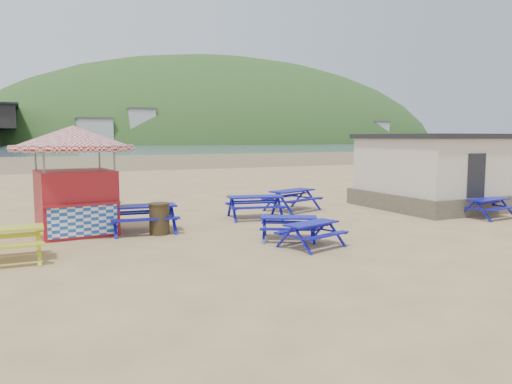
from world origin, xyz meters
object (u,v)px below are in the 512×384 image
ice_cream_kiosk (74,166)px  picnic_table_blue_b (255,207)px  litter_bin (159,218)px  amenity_block (453,170)px  picnic_table_blue_a (143,219)px

ice_cream_kiosk → picnic_table_blue_b: bearing=-2.5°
litter_bin → amenity_block: amenity_block is taller
picnic_table_blue_b → litter_bin: bearing=-147.2°
picnic_table_blue_b → litter_bin: (-3.99, -1.48, 0.08)m
picnic_table_blue_a → amenity_block: (13.74, 0.32, 1.13)m
picnic_table_blue_a → ice_cream_kiosk: 2.66m
picnic_table_blue_a → litter_bin: litter_bin is taller
picnic_table_blue_a → amenity_block: bearing=6.4°
amenity_block → ice_cream_kiosk: bearing=178.6°
picnic_table_blue_a → ice_cream_kiosk: (-1.94, 0.70, 1.69)m
litter_bin → picnic_table_blue_b: bearing=20.3°
ice_cream_kiosk → picnic_table_blue_a: bearing=-24.3°
picnic_table_blue_a → picnic_table_blue_b: bearing=16.9°
picnic_table_blue_b → ice_cream_kiosk: size_ratio=0.57×
picnic_table_blue_a → amenity_block: 13.79m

